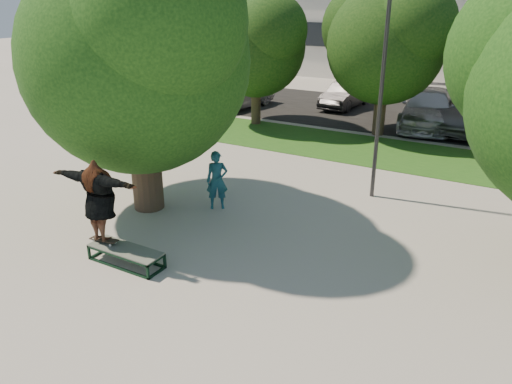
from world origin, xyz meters
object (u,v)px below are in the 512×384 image
Objects in this scene: car_grey at (471,112)px; car_silver_b at (428,108)px; bystander at (217,180)px; car_silver_a at (241,94)px; tree_left at (136,46)px; lamppost at (381,91)px; grind_box at (126,256)px; car_dark at (346,95)px.

car_grey is 1.80m from car_silver_b.
bystander reaches higher than car_silver_a.
car_grey is at bearing 64.44° from tree_left.
lamppost is 3.39× the size of grind_box.
car_silver_b is (9.49, 0.82, 0.09)m from car_silver_a.
lamppost is at bearing -88.01° from car_grey.
grind_box is at bearing -59.22° from car_silver_a.
tree_left is 3.95× the size of grind_box.
grind_box is at bearing -57.28° from tree_left.
tree_left is at bearing -106.19° from car_grey.
lamppost is 1.50× the size of car_dark.
car_dark is at bearing 148.67° from car_silver_b.
car_dark is 6.68m from car_grey.
lamppost is 5.19m from bystander.
car_silver_a is (-9.99, 8.71, -2.42)m from lamppost.
bystander is at bearing 25.47° from tree_left.
car_dark is at bearing 174.78° from car_grey.
lamppost is at bearing 4.73° from bystander.
car_dark is (-5.19, 11.50, -2.48)m from lamppost.
grind_box is 0.44× the size of car_dark.
tree_left is 1.66× the size of car_silver_a.
bystander is 13.73m from car_grey.
lamppost is 10.17m from car_grey.
car_dark is at bearing 60.25° from bystander.
car_silver_b is (3.00, 16.22, 0.62)m from grind_box.
lamppost reaches higher than car_dark.
car_grey is (4.77, 12.87, -0.02)m from bystander.
tree_left reaches higher than grind_box.
car_grey is at bearing 0.93° from car_silver_b.
car_silver_a is at bearing 138.93° from lamppost.
car_grey is (1.27, 9.82, -2.35)m from lamppost.
car_silver_b is (-0.50, 9.53, -2.34)m from lamppost.
car_silver_a reaches higher than grind_box.
grind_box is at bearing -96.75° from car_grey.
grind_box is 0.31× the size of car_grey.
car_dark is at bearing 114.28° from lamppost.
bystander is at bearing -111.90° from car_silver_b.
lamppost is at bearing -63.16° from car_dark.
lamppost reaches higher than car_grey.
car_silver_b is at bearing 93.00° from lamppost.
car_grey reaches higher than car_dark.
car_dark is at bearing 89.61° from tree_left.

